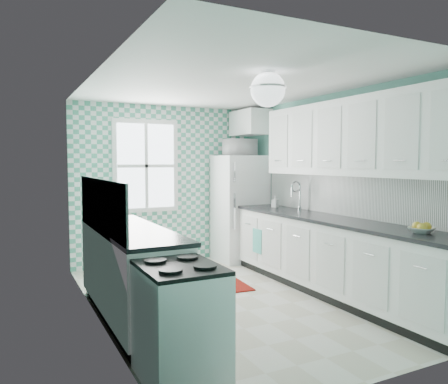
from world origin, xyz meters
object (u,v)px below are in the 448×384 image
stove (180,321)px  fridge (240,208)px  microwave (240,147)px  sink (289,211)px  ceiling_light (268,89)px  fruit_bowl (422,230)px

stove → fridge: bearing=53.2°
microwave → sink: bearing=93.0°
ceiling_light → fridge: (1.11, 2.58, -1.47)m
fridge → sink: size_ratio=3.22×
fridge → microwave: microwave is taller
fridge → stove: bearing=-124.1°
ceiling_light → stove: bearing=-149.5°
ceiling_light → sink: 2.26m
fridge → microwave: (0.00, 0.00, 0.99)m
microwave → fridge: bearing=52.5°
ceiling_light → sink: size_ratio=0.66×
fridge → ceiling_light: bearing=-112.3°
fridge → microwave: size_ratio=3.55×
fridge → sink: 1.26m
ceiling_light → fruit_bowl: size_ratio=1.49×
fridge → stove: size_ratio=2.03×
stove → fruit_bowl: bearing=-5.0°
stove → fruit_bowl: (2.40, -0.14, 0.52)m
stove → sink: bearing=38.4°
ceiling_light → fridge: ceiling_light is taller
stove → sink: sink is taller
ceiling_light → stove: (-1.20, -0.70, -1.88)m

